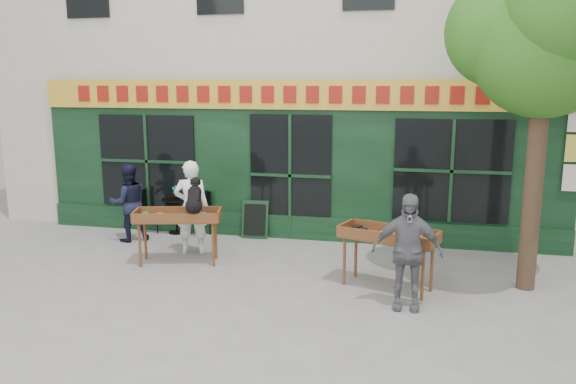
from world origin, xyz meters
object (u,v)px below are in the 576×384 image
bistro_table (176,209)px  dog (194,195)px  book_cart_center (178,219)px  woman (191,207)px  man_left (129,203)px  book_cart_right (388,238)px  man_right (407,252)px

bistro_table → dog: bearing=-57.8°
book_cart_center → woman: 0.65m
woman → bistro_table: size_ratio=2.37×
dog → man_left: size_ratio=0.37×
bistro_table → man_left: man_left is taller
bistro_table → book_cart_center: bearing=-65.1°
woman → book_cart_right: (3.76, -1.12, -0.08)m
woman → man_left: (-1.59, 0.50, -0.09)m
man_left → book_cart_center: bearing=105.6°
dog → man_left: man_left is taller
dog → book_cart_right: 3.47m
dog → man_right: man_right is taller
book_cart_center → man_right: size_ratio=0.94×
woman → man_right: woman is taller
dog → woman: size_ratio=0.33×
dog → woman: (-0.35, 0.70, -0.39)m
book_cart_center → man_left: size_ratio=0.99×
book_cart_center → dog: bearing=-22.4°
book_cart_center → book_cart_right: (3.76, -0.47, 0.00)m
dog → man_left: (-1.94, 1.20, -0.48)m
bistro_table → book_cart_right: bearing=-27.2°
woman → man_left: woman is taller
woman → bistro_table: 1.59m
book_cart_right → man_left: bearing=-178.1°
bistro_table → man_left: (-0.70, -0.77, 0.26)m
book_cart_right → man_right: 0.81m
woman → dog: bearing=102.3°
dog → book_cart_right: bearing=-21.2°
book_cart_right → bistro_table: (-4.65, 2.39, -0.28)m
bistro_table → man_left: size_ratio=0.47×
dog → woman: woman is taller
book_cart_center → woman: size_ratio=0.89×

